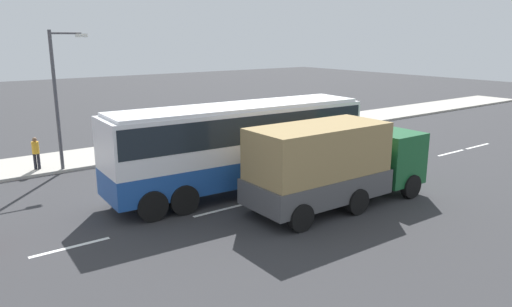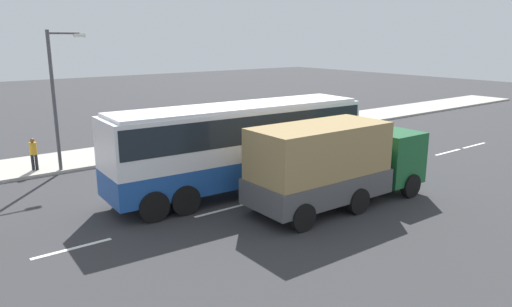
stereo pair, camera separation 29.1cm
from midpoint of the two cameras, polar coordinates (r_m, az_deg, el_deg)
ground_plane at (r=19.80m, az=-6.44°, el=-4.72°), size 120.00×120.00×0.00m
sidewalk_curb at (r=27.10m, az=-15.40°, el=0.10°), size 80.00×4.00×0.15m
lane_centreline at (r=18.45m, az=-0.78°, el=-6.02°), size 36.97×0.16×0.01m
coach_bus at (r=19.38m, az=-1.52°, el=1.79°), size 11.10×3.14×3.60m
cargo_truck at (r=18.08m, az=9.89°, el=-1.02°), size 7.60×2.72×3.18m
pedestrian_near_curb at (r=29.01m, az=-4.22°, el=3.70°), size 0.32×0.32×1.79m
pedestrian_at_crossing at (r=24.61m, az=-24.48°, el=0.25°), size 0.32×0.32×1.53m
street_lamp at (r=23.79m, az=-22.08°, el=7.00°), size 1.72×0.24×6.40m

